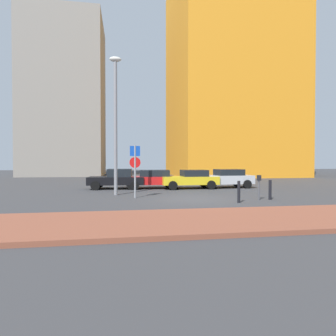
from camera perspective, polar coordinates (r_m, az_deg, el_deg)
ground_plane at (r=14.89m, az=5.18°, el=-6.35°), size 120.00×120.00×0.00m
sidewalk_brick at (r=9.54m, az=13.79°, el=-10.21°), size 40.00×3.81×0.14m
parked_car_black at (r=20.74m, az=-10.38°, el=-2.18°), size 4.13×2.28×1.47m
parked_car_red at (r=20.78m, az=-3.26°, el=-2.19°), size 4.47×2.27×1.38m
parked_car_yellow at (r=20.72m, az=4.59°, el=-2.23°), size 4.17×2.10×1.39m
parked_car_silver at (r=21.75m, az=11.81°, el=-2.02°), size 4.14×2.13×1.42m
parking_sign_post at (r=15.24m, az=-6.79°, el=0.63°), size 0.60×0.10×2.87m
parking_meter at (r=15.06m, az=18.19°, el=-3.10°), size 0.18×0.14×1.29m
street_lamp at (r=16.99m, az=-10.73°, el=10.58°), size 0.70×0.36×8.18m
traffic_bollard_near at (r=15.46m, az=20.23°, el=-4.23°), size 0.15×0.15×1.03m
traffic_bollard_mid at (r=13.82m, az=14.34°, el=-4.76°), size 0.14×0.14×1.06m
building_colorful_midrise at (r=44.91m, az=12.22°, el=18.08°), size 16.32×17.08×30.06m
building_under_construction at (r=45.28m, az=-20.30°, el=13.31°), size 11.00×10.36×23.06m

